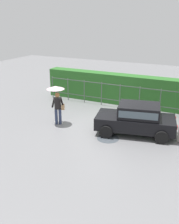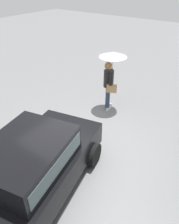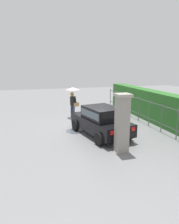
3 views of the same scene
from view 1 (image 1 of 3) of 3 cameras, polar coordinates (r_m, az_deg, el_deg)
ground_plane at (r=13.42m, az=2.74°, el=-3.37°), size 40.00×40.00×0.00m
car at (r=12.63m, az=10.24°, el=-1.27°), size 3.97×2.48×1.48m
pedestrian at (r=13.49m, az=-7.12°, el=3.16°), size 0.92×0.92×2.04m
fence_section at (r=16.12m, az=6.63°, el=3.71°), size 9.86×0.05×1.50m
hedge_row at (r=16.91m, az=7.69°, el=4.88°), size 10.81×0.90×1.90m
puddle_near at (r=12.25m, az=4.05°, el=-5.79°), size 1.03×1.03×0.00m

